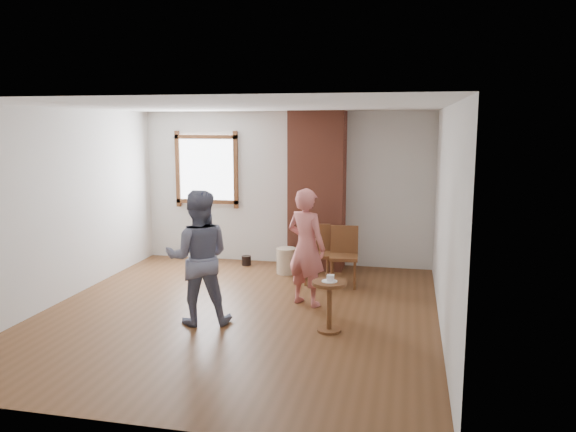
# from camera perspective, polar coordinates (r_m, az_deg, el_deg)

# --- Properties ---
(ground) EXTENTS (5.50, 5.50, 0.00)m
(ground) POSITION_cam_1_polar(r_m,az_deg,el_deg) (7.30, -5.11, -9.83)
(ground) COLOR brown
(ground) RESTS_ON ground
(room_shell) EXTENTS (5.04, 5.52, 2.62)m
(room_shell) POSITION_cam_1_polar(r_m,az_deg,el_deg) (7.51, -4.33, 4.87)
(room_shell) COLOR silver
(room_shell) RESTS_ON ground
(brick_chimney) EXTENTS (0.90, 0.50, 2.60)m
(brick_chimney) POSITION_cam_1_polar(r_m,az_deg,el_deg) (9.26, 2.98, 2.57)
(brick_chimney) COLOR brown
(brick_chimney) RESTS_ON ground
(stoneware_crock) EXTENTS (0.42, 0.42, 0.42)m
(stoneware_crock) POSITION_cam_1_polar(r_m,az_deg,el_deg) (9.07, -0.15, -4.57)
(stoneware_crock) COLOR tan
(stoneware_crock) RESTS_ON ground
(dark_pot) EXTENTS (0.16, 0.16, 0.16)m
(dark_pot) POSITION_cam_1_polar(r_m,az_deg,el_deg) (9.65, -4.25, -4.53)
(dark_pot) COLOR black
(dark_pot) RESTS_ON ground
(dining_chair_left) EXTENTS (0.47, 0.47, 0.88)m
(dining_chair_left) POSITION_cam_1_polar(r_m,az_deg,el_deg) (8.56, 2.94, -3.48)
(dining_chair_left) COLOR brown
(dining_chair_left) RESTS_ON ground
(dining_chair_right) EXTENTS (0.45, 0.45, 0.89)m
(dining_chair_right) POSITION_cam_1_polar(r_m,az_deg,el_deg) (8.42, 5.70, -3.71)
(dining_chair_right) COLOR brown
(dining_chair_right) RESTS_ON ground
(side_table) EXTENTS (0.40, 0.40, 0.60)m
(side_table) POSITION_cam_1_polar(r_m,az_deg,el_deg) (6.57, 4.22, -8.30)
(side_table) COLOR brown
(side_table) RESTS_ON ground
(cake_plate) EXTENTS (0.18, 0.18, 0.01)m
(cake_plate) POSITION_cam_1_polar(r_m,az_deg,el_deg) (6.52, 4.24, -6.62)
(cake_plate) COLOR white
(cake_plate) RESTS_ON side_table
(cake_slice) EXTENTS (0.08, 0.07, 0.06)m
(cake_slice) POSITION_cam_1_polar(r_m,az_deg,el_deg) (6.50, 4.33, -6.33)
(cake_slice) COLOR white
(cake_slice) RESTS_ON cake_plate
(man) EXTENTS (0.94, 0.82, 1.62)m
(man) POSITION_cam_1_polar(r_m,az_deg,el_deg) (6.82, -9.10, -4.18)
(man) COLOR #131736
(man) RESTS_ON ground
(person_pink) EXTENTS (0.68, 0.58, 1.57)m
(person_pink) POSITION_cam_1_polar(r_m,az_deg,el_deg) (7.42, 1.87, -3.17)
(person_pink) COLOR #CA6965
(person_pink) RESTS_ON ground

